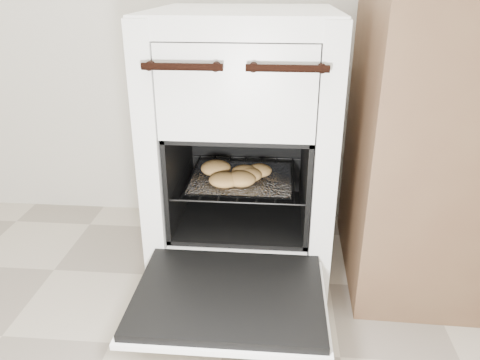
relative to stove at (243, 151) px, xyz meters
name	(u,v)px	position (x,y,z in m)	size (l,w,h in m)	color
stove	(243,151)	(0.00, 0.00, 0.00)	(0.58, 0.65, 0.89)	white
oven_door	(229,296)	(0.00, -0.49, -0.24)	(0.52, 0.41, 0.04)	black
oven_rack	(242,178)	(0.00, -0.06, -0.07)	(0.42, 0.41, 0.01)	black
foil_sheet	(241,178)	(0.00, -0.08, -0.07)	(0.33, 0.29, 0.01)	white
baked_rolls	(236,174)	(-0.01, -0.11, -0.04)	(0.26, 0.21, 0.05)	tan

